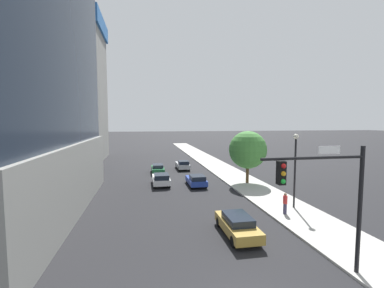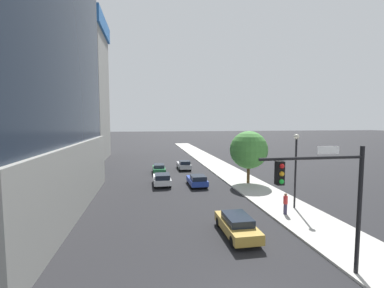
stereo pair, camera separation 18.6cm
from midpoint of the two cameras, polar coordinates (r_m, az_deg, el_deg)
The scene contains 11 objects.
sidewalk at distance 31.77m, azimuth 12.56°, elevation -8.71°, with size 4.60×120.00×0.15m, color #B2AFA8.
construction_building at distance 57.44m, azimuth -25.02°, elevation 12.11°, with size 14.00×21.78×36.14m.
traffic_light_pole at distance 13.74m, azimuth 27.59°, elevation -8.50°, with size 5.21×0.48×6.20m.
street_lamp at distance 23.77m, azimuth 21.83°, elevation -3.32°, with size 0.44×0.44×6.29m.
street_tree at distance 31.95m, azimuth 12.38°, elevation -1.27°, with size 4.49×4.49×6.22m.
car_gold at distance 18.23m, azimuth 10.04°, elevation -16.91°, with size 1.82×4.57×1.38m.
car_white at distance 31.33m, azimuth -6.37°, elevation -7.55°, with size 1.95×4.27×1.47m.
car_silver at distance 41.30m, azimuth -1.63°, elevation -4.55°, with size 1.81×4.33×1.46m.
car_green at distance 38.63m, azimuth -7.06°, elevation -5.30°, with size 1.74×4.32×1.34m.
car_blue at distance 30.81m, azimuth 1.32°, elevation -7.84°, with size 1.90×4.06×1.36m.
pedestrian_red_shirt at distance 22.56m, azimuth 19.86°, elevation -12.04°, with size 0.34×0.34×1.69m.
Camera 2 is at (-3.97, -8.52, 7.44)m, focal length 24.56 mm.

